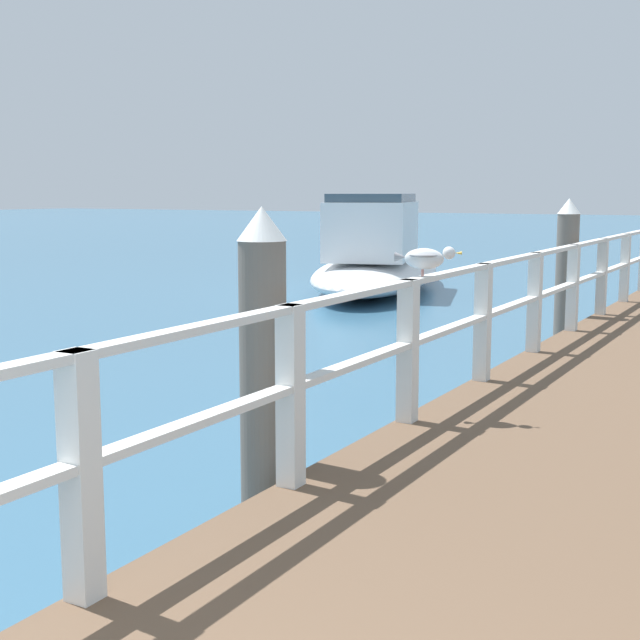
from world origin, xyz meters
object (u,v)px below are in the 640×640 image
dock_piling_far (567,273)px  boat_1 (376,259)px  dock_piling_near (263,369)px  seagull_foreground (425,258)px

dock_piling_far → boat_1: bearing=136.5°
dock_piling_near → dock_piling_far: bearing=90.0°
dock_piling_far → seagull_foreground: size_ratio=4.08×
seagull_foreground → dock_piling_far: bearing=169.4°
dock_piling_near → seagull_foreground: dock_piling_near is taller
dock_piling_far → seagull_foreground: (0.39, -5.67, 0.57)m
dock_piling_near → boat_1: bearing=112.8°
dock_piling_near → seagull_foreground: size_ratio=4.08×
dock_piling_near → seagull_foreground: 1.67m
dock_piling_near → dock_piling_far: size_ratio=1.00×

